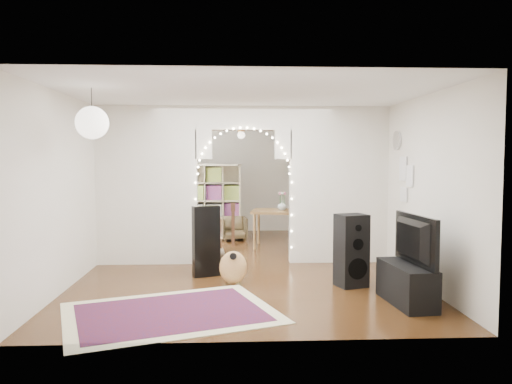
{
  "coord_description": "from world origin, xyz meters",
  "views": [
    {
      "loc": [
        -0.21,
        -8.59,
        1.83
      ],
      "look_at": [
        0.23,
        0.3,
        1.21
      ],
      "focal_mm": 35.0,
      "sensor_mm": 36.0,
      "label": 1
    }
  ],
  "objects_px": {
    "dining_table": "(282,214)",
    "floor_speaker": "(351,251)",
    "dining_chair_right": "(234,228)",
    "dining_chair_left": "(175,238)",
    "media_console": "(407,284)",
    "bookcase": "(205,201)",
    "acoustic_guitar": "(233,254)"
  },
  "relations": [
    {
      "from": "dining_chair_left",
      "to": "dining_chair_right",
      "type": "distance_m",
      "value": 1.8
    },
    {
      "from": "floor_speaker",
      "to": "dining_chair_left",
      "type": "distance_m",
      "value": 3.86
    },
    {
      "from": "acoustic_guitar",
      "to": "floor_speaker",
      "type": "distance_m",
      "value": 1.69
    },
    {
      "from": "acoustic_guitar",
      "to": "dining_table",
      "type": "bearing_deg",
      "value": 77.87
    },
    {
      "from": "dining_table",
      "to": "dining_chair_left",
      "type": "bearing_deg",
      "value": -156.92
    },
    {
      "from": "acoustic_guitar",
      "to": "media_console",
      "type": "height_order",
      "value": "acoustic_guitar"
    },
    {
      "from": "media_console",
      "to": "dining_chair_left",
      "type": "bearing_deg",
      "value": 127.17
    },
    {
      "from": "dining_table",
      "to": "dining_chair_left",
      "type": "relative_size",
      "value": 2.24
    },
    {
      "from": "media_console",
      "to": "dining_table",
      "type": "xyz_separation_m",
      "value": [
        -1.15,
        4.01,
        0.43
      ]
    },
    {
      "from": "media_console",
      "to": "dining_chair_right",
      "type": "distance_m",
      "value": 5.38
    },
    {
      "from": "bookcase",
      "to": "dining_chair_right",
      "type": "relative_size",
      "value": 2.96
    },
    {
      "from": "media_console",
      "to": "dining_table",
      "type": "height_order",
      "value": "dining_table"
    },
    {
      "from": "media_console",
      "to": "bookcase",
      "type": "xyz_separation_m",
      "value": [
        -2.78,
        5.41,
        0.59
      ]
    },
    {
      "from": "dining_table",
      "to": "floor_speaker",
      "type": "bearing_deg",
      "value": -67.25
    },
    {
      "from": "floor_speaker",
      "to": "dining_chair_left",
      "type": "xyz_separation_m",
      "value": [
        -2.79,
        2.66,
        -0.24
      ]
    },
    {
      "from": "dining_chair_right",
      "to": "dining_table",
      "type": "bearing_deg",
      "value": -49.76
    },
    {
      "from": "dining_chair_left",
      "to": "floor_speaker",
      "type": "bearing_deg",
      "value": -60.66
    },
    {
      "from": "media_console",
      "to": "dining_chair_right",
      "type": "bearing_deg",
      "value": 107.8
    },
    {
      "from": "acoustic_guitar",
      "to": "dining_chair_right",
      "type": "xyz_separation_m",
      "value": [
        0.03,
        3.85,
        -0.18
      ]
    },
    {
      "from": "floor_speaker",
      "to": "bookcase",
      "type": "relative_size",
      "value": 0.61
    },
    {
      "from": "acoustic_guitar",
      "to": "floor_speaker",
      "type": "bearing_deg",
      "value": -0.11
    },
    {
      "from": "media_console",
      "to": "dining_chair_right",
      "type": "relative_size",
      "value": 1.77
    },
    {
      "from": "dining_table",
      "to": "acoustic_guitar",
      "type": "bearing_deg",
      "value": -98.27
    },
    {
      "from": "dining_table",
      "to": "dining_chair_right",
      "type": "xyz_separation_m",
      "value": [
        -0.97,
        0.93,
        -0.42
      ]
    },
    {
      "from": "acoustic_guitar",
      "to": "floor_speaker",
      "type": "height_order",
      "value": "acoustic_guitar"
    },
    {
      "from": "floor_speaker",
      "to": "media_console",
      "type": "xyz_separation_m",
      "value": [
        0.48,
        -0.89,
        -0.26
      ]
    },
    {
      "from": "floor_speaker",
      "to": "bookcase",
      "type": "distance_m",
      "value": 5.09
    },
    {
      "from": "dining_table",
      "to": "dining_chair_right",
      "type": "height_order",
      "value": "dining_table"
    },
    {
      "from": "bookcase",
      "to": "dining_chair_right",
      "type": "height_order",
      "value": "bookcase"
    },
    {
      "from": "bookcase",
      "to": "dining_chair_left",
      "type": "distance_m",
      "value": 2.01
    },
    {
      "from": "bookcase",
      "to": "dining_chair_left",
      "type": "relative_size",
      "value": 2.83
    },
    {
      "from": "floor_speaker",
      "to": "bookcase",
      "type": "bearing_deg",
      "value": 99.21
    }
  ]
}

